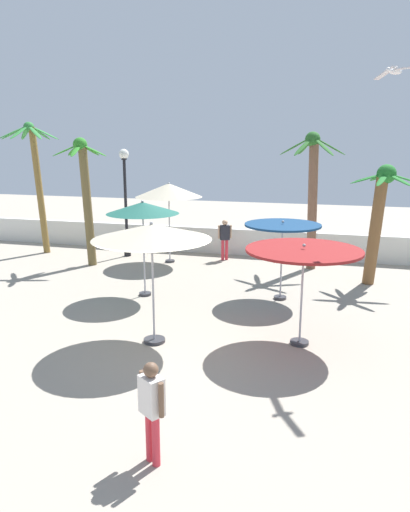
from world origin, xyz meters
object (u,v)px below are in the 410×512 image
object	(u,v)px
patio_umbrella_2	(152,233)
palm_tree_2	(36,171)
patio_umbrella_0	(169,190)
palm_tree_0	(85,189)
palm_tree_1	(379,210)
guest_2	(225,236)
guest_0	(152,403)
patio_umbrella_4	(304,254)
patio_umbrella_3	(283,228)
palm_tree_3	(313,186)
patio_umbrella_1	(143,209)
lamp_post_1	(125,188)
seagull_0	(395,71)

from	to	relation	value
patio_umbrella_2	palm_tree_2	bearing A→B (deg)	136.72
patio_umbrella_0	palm_tree_0	size ratio (longest dim) A/B	0.65
palm_tree_1	guest_2	bearing A→B (deg)	160.48
patio_umbrella_0	guest_0	xyz separation A→B (m)	(3.87, -11.65, -1.86)
patio_umbrella_4	patio_umbrella_3	bearing A→B (deg)	104.50
palm_tree_3	palm_tree_0	bearing A→B (deg)	-168.33
patio_umbrella_1	lamp_post_1	xyz separation A→B (m)	(-2.75, 4.75, 0.11)
patio_umbrella_3	patio_umbrella_1	bearing A→B (deg)	-169.59
patio_umbrella_3	palm_tree_0	distance (m)	8.01
palm_tree_0	guest_0	world-z (taller)	palm_tree_0
patio_umbrella_2	patio_umbrella_1	bearing A→B (deg)	115.82
patio_umbrella_2	palm_tree_0	size ratio (longest dim) A/B	0.60
patio_umbrella_1	palm_tree_3	xyz separation A→B (m)	(4.67, 4.72, 0.38)
patio_umbrella_0	palm_tree_3	size ratio (longest dim) A/B	0.63
lamp_post_1	patio_umbrella_3	bearing A→B (deg)	-30.36
patio_umbrella_4	guest_2	size ratio (longest dim) A/B	1.60
patio_umbrella_1	palm_tree_0	world-z (taller)	palm_tree_0
patio_umbrella_0	patio_umbrella_2	world-z (taller)	patio_umbrella_0
palm_tree_0	palm_tree_3	xyz separation A→B (m)	(8.24, 1.70, 0.15)
patio_umbrella_1	patio_umbrella_3	xyz separation A→B (m)	(4.08, 0.75, -0.53)
palm_tree_1	palm_tree_2	size ratio (longest dim) A/B	0.73
guest_2	seagull_0	bearing A→B (deg)	-53.94
guest_2	patio_umbrella_3	bearing A→B (deg)	-57.96
guest_0	guest_2	xyz separation A→B (m)	(-1.87, 12.59, 0.02)
patio_umbrella_1	palm_tree_0	size ratio (longest dim) A/B	0.61
patio_umbrella_1	guest_2	size ratio (longest dim) A/B	1.80
palm_tree_1	patio_umbrella_3	bearing A→B (deg)	-139.18
patio_umbrella_1	patio_umbrella_3	distance (m)	4.19
seagull_0	patio_umbrella_0	bearing A→B (deg)	139.22
palm_tree_2	guest_0	distance (m)	15.57
patio_umbrella_2	seagull_0	world-z (taller)	seagull_0
patio_umbrella_1	patio_umbrella_4	bearing A→B (deg)	-26.90
patio_umbrella_1	palm_tree_1	world-z (taller)	palm_tree_1
patio_umbrella_3	seagull_0	xyz separation A→B (m)	(2.47, -2.78, 3.89)
patio_umbrella_1	patio_umbrella_3	size ratio (longest dim) A/B	1.23
palm_tree_0	palm_tree_1	bearing A→B (deg)	0.94
palm_tree_3	seagull_0	bearing A→B (deg)	-74.41
patio_umbrella_3	seagull_0	size ratio (longest dim) A/B	1.91
patio_umbrella_3	guest_0	bearing A→B (deg)	-96.22
patio_umbrella_1	guest_0	bearing A→B (deg)	-66.74
palm_tree_1	palm_tree_3	size ratio (longest dim) A/B	0.79
patio_umbrella_3	palm_tree_0	world-z (taller)	palm_tree_0
seagull_0	palm_tree_0	bearing A→B (deg)	153.53
patio_umbrella_1	palm_tree_2	bearing A→B (deg)	146.17
palm_tree_3	patio_umbrella_2	bearing A→B (deg)	-111.06
patio_umbrella_2	guest_0	size ratio (longest dim) A/B	1.80
patio_umbrella_0	patio_umbrella_4	world-z (taller)	patio_umbrella_0
patio_umbrella_2	palm_tree_3	bearing A→B (deg)	68.94
palm_tree_0	guest_0	distance (m)	12.59
lamp_post_1	guest_0	world-z (taller)	lamp_post_1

